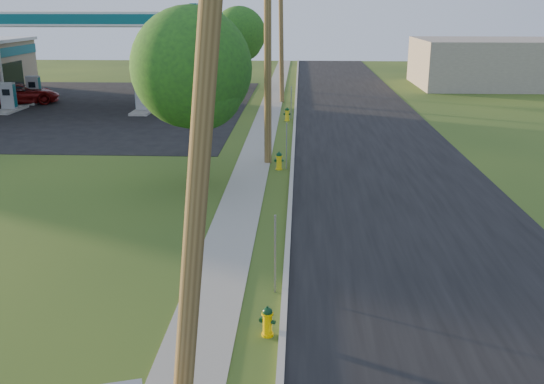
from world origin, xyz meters
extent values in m
cube|color=black|center=(4.50, 10.00, 0.01)|extent=(8.00, 120.00, 0.02)
cube|color=#A7A399|center=(0.50, 10.00, 0.07)|extent=(0.15, 120.00, 0.15)
cube|color=gray|center=(-1.25, 10.00, 0.01)|extent=(1.50, 120.00, 0.03)
cube|color=black|center=(-16.00, 32.00, 0.01)|extent=(26.00, 28.00, 0.02)
cylinder|color=brown|center=(-0.60, -1.00, 4.75)|extent=(1.31, 0.32, 9.48)
cylinder|color=brown|center=(-0.60, 17.00, 4.90)|extent=(0.32, 0.32, 9.80)
cylinder|color=brown|center=(-0.60, 35.00, 4.75)|extent=(0.49, 0.32, 9.50)
cube|color=gray|center=(0.25, 4.20, 1.00)|extent=(0.05, 0.04, 2.00)
cube|color=gray|center=(0.25, 16.00, 1.00)|extent=(0.05, 0.04, 2.00)
cube|color=gray|center=(0.25, 28.20, 1.00)|extent=(0.05, 0.04, 2.00)
cylinder|color=silver|center=(-6.50, 28.70, 2.75)|extent=(0.36, 0.36, 5.50)
cylinder|color=silver|center=(-6.50, 35.30, 2.75)|extent=(0.36, 0.36, 5.50)
cube|color=silver|center=(-14.00, 32.00, 5.95)|extent=(18.00, 9.00, 0.90)
cube|color=#0B5A65|center=(-14.00, 32.00, 5.95)|extent=(18.15, 9.15, 0.63)
cube|color=silver|center=(-14.00, 32.00, 5.63)|extent=(18.18, 9.18, 0.10)
cube|color=#A7A399|center=(-18.50, 30.00, 0.09)|extent=(1.20, 3.20, 0.18)
cube|color=#9EA0A3|center=(-18.50, 30.00, 1.05)|extent=(0.90, 0.50, 1.70)
cube|color=#0B5A65|center=(-18.50, 30.00, 1.05)|extent=(0.94, 0.40, 1.50)
cube|color=black|center=(-18.50, 29.73, 1.30)|extent=(0.50, 0.02, 0.40)
cube|color=#A7A399|center=(-9.50, 30.00, 0.09)|extent=(1.20, 3.20, 0.18)
cube|color=#9EA0A3|center=(-9.50, 30.00, 1.05)|extent=(0.90, 0.50, 1.70)
cube|color=#0B5A65|center=(-9.50, 30.00, 1.05)|extent=(0.94, 0.40, 1.50)
cube|color=black|center=(-9.50, 29.73, 1.30)|extent=(0.50, 0.02, 0.40)
cube|color=#A7A399|center=(-18.50, 34.00, 0.09)|extent=(1.20, 3.20, 0.18)
cube|color=#9EA0A3|center=(-18.50, 34.00, 1.05)|extent=(0.90, 0.50, 1.70)
cube|color=#0B5A65|center=(-18.50, 34.00, 1.05)|extent=(0.94, 0.40, 1.50)
cube|color=black|center=(-18.50, 33.73, 1.30)|extent=(0.50, 0.02, 0.40)
cube|color=#A7A399|center=(-9.50, 34.00, 0.09)|extent=(1.20, 3.20, 0.18)
cube|color=#9EA0A3|center=(-9.50, 34.00, 1.05)|extent=(0.90, 0.50, 1.70)
cube|color=#0B5A65|center=(-9.50, 34.00, 1.05)|extent=(0.94, 0.40, 1.50)
cube|color=black|center=(-9.50, 33.73, 1.30)|extent=(0.50, 0.02, 0.40)
cylinder|color=gray|center=(-4.50, 22.50, 2.50)|extent=(0.24, 0.24, 5.00)
cube|color=silver|center=(-4.50, 22.50, 5.80)|extent=(0.30, 2.00, 2.00)
cube|color=#0B5A65|center=(-4.50, 22.50, 6.60)|extent=(0.34, 2.04, 0.50)
cube|color=gray|center=(18.00, 45.00, 2.00)|extent=(14.00, 10.00, 4.00)
cylinder|color=#322016|center=(-3.21, 13.20, 1.75)|extent=(0.30, 0.30, 3.50)
sphere|color=#21471B|center=(-3.21, 13.20, 4.55)|extent=(4.48, 4.48, 4.48)
sphere|color=#21471B|center=(-2.81, 12.90, 3.85)|extent=(3.08, 3.08, 3.08)
cylinder|color=#322016|center=(-4.39, 43.02, 1.74)|extent=(0.30, 0.30, 3.48)
sphere|color=#21471B|center=(-4.39, 43.02, 4.53)|extent=(4.46, 4.46, 4.46)
sphere|color=#21471B|center=(-3.99, 42.72, 3.83)|extent=(3.06, 3.06, 3.06)
cylinder|color=#FDC900|center=(0.18, 2.14, 0.03)|extent=(0.26, 0.26, 0.06)
cylinder|color=#FDC900|center=(0.18, 2.14, 0.28)|extent=(0.20, 0.20, 0.55)
cylinder|color=#FDC900|center=(0.18, 2.14, 0.52)|extent=(0.26, 0.26, 0.04)
sphere|color=#0B3217|center=(0.18, 2.14, 0.55)|extent=(0.21, 0.21, 0.21)
cylinder|color=#0B3217|center=(0.18, 2.14, 0.66)|extent=(0.05, 0.05, 0.06)
cylinder|color=#0B3217|center=(0.13, 2.03, 0.35)|extent=(0.14, 0.14, 0.10)
cylinder|color=#0B3217|center=(0.06, 2.19, 0.35)|extent=(0.12, 0.11, 0.08)
cylinder|color=#0B3217|center=(0.30, 2.09, 0.35)|extent=(0.12, 0.11, 0.08)
cylinder|color=yellow|center=(-0.06, 15.84, 0.03)|extent=(0.30, 0.30, 0.06)
cylinder|color=yellow|center=(-0.06, 15.84, 0.32)|extent=(0.23, 0.23, 0.64)
cylinder|color=yellow|center=(-0.06, 15.84, 0.59)|extent=(0.30, 0.30, 0.04)
sphere|color=#08371C|center=(-0.06, 15.84, 0.64)|extent=(0.24, 0.24, 0.24)
cylinder|color=#08371C|center=(-0.06, 15.84, 0.76)|extent=(0.05, 0.05, 0.06)
cylinder|color=#08371C|center=(-0.06, 15.69, 0.40)|extent=(0.12, 0.13, 0.12)
cylinder|color=#08371C|center=(-0.21, 15.84, 0.40)|extent=(0.11, 0.10, 0.10)
cylinder|color=#08371C|center=(0.09, 15.84, 0.40)|extent=(0.11, 0.10, 0.10)
cylinder|color=yellow|center=(0.02, 27.39, 0.03)|extent=(0.31, 0.31, 0.07)
cylinder|color=yellow|center=(0.02, 27.39, 0.33)|extent=(0.24, 0.24, 0.67)
cylinder|color=yellow|center=(0.02, 27.39, 0.62)|extent=(0.31, 0.31, 0.04)
sphere|color=black|center=(0.02, 27.39, 0.67)|extent=(0.26, 0.26, 0.26)
cylinder|color=black|center=(0.02, 27.39, 0.80)|extent=(0.06, 0.06, 0.07)
cylinder|color=black|center=(-0.02, 27.24, 0.42)|extent=(0.15, 0.16, 0.12)
cylinder|color=black|center=(-0.13, 27.42, 0.42)|extent=(0.13, 0.12, 0.10)
cylinder|color=black|center=(0.17, 27.35, 0.42)|extent=(0.13, 0.12, 0.10)
imported|color=maroon|center=(-19.10, 33.13, 0.73)|extent=(5.75, 4.35, 1.45)
camera|label=1|loc=(0.80, -9.27, 6.72)|focal=40.00mm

